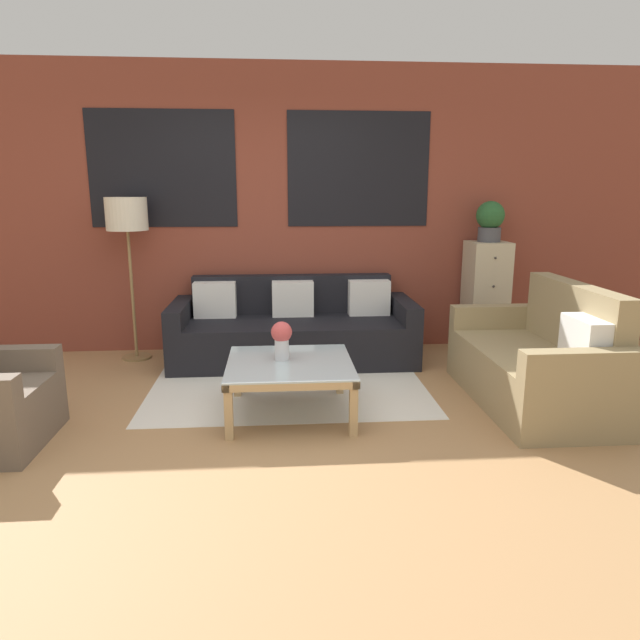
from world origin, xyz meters
TOP-DOWN VIEW (x-y plane):
  - ground_plane at (0.00, 0.00)m, footprint 16.00×16.00m
  - wall_back_brick at (0.00, 2.44)m, footprint 8.40×0.09m
  - rug at (0.21, 1.18)m, footprint 2.27×1.63m
  - couch_dark at (0.28, 1.95)m, footprint 2.28×0.88m
  - settee_vintage at (2.10, 0.65)m, footprint 0.80×1.58m
  - coffee_table at (0.21, 0.57)m, footprint 0.89×0.89m
  - floor_lamp at (-1.25, 2.11)m, footprint 0.38×0.38m
  - drawer_cabinet at (2.23, 2.16)m, footprint 0.38×0.41m
  - potted_plant at (2.23, 2.16)m, footprint 0.28×0.28m
  - flower_vase at (0.16, 0.62)m, footprint 0.15×0.15m

SIDE VIEW (x-z plane):
  - ground_plane at x=0.00m, z-range 0.00..0.00m
  - rug at x=0.21m, z-range 0.00..0.00m
  - couch_dark at x=0.28m, z-range -0.11..0.67m
  - settee_vintage at x=2.10m, z-range -0.15..0.77m
  - coffee_table at x=0.21m, z-range 0.14..0.54m
  - drawer_cabinet at x=2.23m, z-range 0.00..1.10m
  - flower_vase at x=0.16m, z-range 0.42..0.71m
  - potted_plant at x=2.23m, z-range 1.12..1.51m
  - floor_lamp at x=-1.25m, z-range 0.56..2.10m
  - wall_back_brick at x=0.00m, z-range 0.01..2.81m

